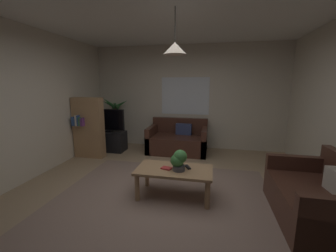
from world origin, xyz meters
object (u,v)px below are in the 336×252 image
at_px(book_on_table_0, 166,168).
at_px(potted_palm_corner, 116,124).
at_px(bookshelf_corner, 88,128).
at_px(potted_plant_on_table, 179,160).
at_px(couch_under_window, 178,141).
at_px(remote_on_table_0, 188,167).
at_px(tv, 106,120).
at_px(couch_right_side, 317,200).
at_px(pendant_lamp, 175,48).
at_px(tv_stand, 108,141).
at_px(coffee_table, 174,173).

bearing_deg(book_on_table_0, potted_palm_corner, 128.46).
bearing_deg(bookshelf_corner, book_on_table_0, -33.23).
bearing_deg(potted_plant_on_table, potted_palm_corner, 130.83).
xyz_separation_m(couch_under_window, potted_palm_corner, (-1.79, 0.27, 0.34)).
bearing_deg(bookshelf_corner, remote_on_table_0, -27.96).
relative_size(remote_on_table_0, tv, 0.17).
bearing_deg(couch_right_side, pendant_lamp, -96.93).
height_order(couch_under_window, tv_stand, couch_under_window).
height_order(potted_palm_corner, pendant_lamp, pendant_lamp).
bearing_deg(remote_on_table_0, potted_plant_on_table, 18.75).
height_order(potted_palm_corner, bookshelf_corner, bookshelf_corner).
bearing_deg(book_on_table_0, tv, 135.44).
distance_m(couch_right_side, potted_palm_corner, 4.80).
distance_m(coffee_table, pendant_lamp, 1.80).
bearing_deg(bookshelf_corner, couch_under_window, 22.16).
xyz_separation_m(remote_on_table_0, pendant_lamp, (-0.19, -0.09, 1.72)).
height_order(tv_stand, potted_palm_corner, potted_palm_corner).
relative_size(book_on_table_0, potted_palm_corner, 0.11).
bearing_deg(tv, potted_plant_on_table, -42.19).
bearing_deg(couch_under_window, pendant_lamp, -82.17).
relative_size(coffee_table, remote_on_table_0, 7.10).
distance_m(tv_stand, bookshelf_corner, 0.74).
distance_m(potted_plant_on_table, tv, 2.93).
distance_m(potted_palm_corner, pendant_lamp, 3.60).
xyz_separation_m(potted_palm_corner, pendant_lamp, (2.10, -2.47, 1.56)).
xyz_separation_m(couch_right_side, bookshelf_corner, (-4.13, 1.62, 0.43)).
height_order(bookshelf_corner, pendant_lamp, pendant_lamp).
distance_m(couch_right_side, pendant_lamp, 2.66).
relative_size(tv_stand, bookshelf_corner, 0.64).
distance_m(coffee_table, remote_on_table_0, 0.23).
distance_m(couch_under_window, coffee_table, 2.22).
bearing_deg(pendant_lamp, coffee_table, -165.96).
bearing_deg(bookshelf_corner, pendant_lamp, -31.51).
height_order(book_on_table_0, potted_plant_on_table, potted_plant_on_table).
height_order(tv, pendant_lamp, pendant_lamp).
relative_size(couch_right_side, tv_stand, 1.52).
distance_m(tv_stand, potted_palm_corner, 0.64).
height_order(book_on_table_0, tv, tv).
height_order(potted_plant_on_table, tv_stand, potted_plant_on_table).
relative_size(potted_palm_corner, pendant_lamp, 2.30).
bearing_deg(remote_on_table_0, tv_stand, -66.28).
bearing_deg(couch_right_side, tv_stand, -118.84).
bearing_deg(book_on_table_0, tv_stand, 135.13).
bearing_deg(couch_right_side, book_on_table_0, -95.93).
height_order(coffee_table, tv_stand, tv_stand).
xyz_separation_m(coffee_table, book_on_table_0, (-0.11, -0.02, 0.08)).
bearing_deg(bookshelf_corner, coffee_table, -31.51).
relative_size(book_on_table_0, potted_plant_on_table, 0.48).
distance_m(coffee_table, tv_stand, 2.86).
bearing_deg(remote_on_table_0, book_on_table_0, -8.02).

